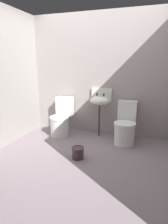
# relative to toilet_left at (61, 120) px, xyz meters

# --- Properties ---
(ground_plane) EXTENTS (3.28, 2.91, 0.08)m
(ground_plane) POSITION_rel_toilet_left_xyz_m (0.70, -0.90, -0.36)
(ground_plane) COLOR gray
(wall_back) EXTENTS (3.28, 0.10, 2.46)m
(wall_back) POSITION_rel_toilet_left_xyz_m (0.70, 0.40, 0.91)
(wall_back) COLOR #9E9592
(wall_back) RESTS_ON ground
(toilet_left) EXTENTS (0.41, 0.60, 0.78)m
(toilet_left) POSITION_rel_toilet_left_xyz_m (0.00, 0.00, 0.00)
(toilet_left) COLOR white
(toilet_left) RESTS_ON ground
(toilet_right) EXTENTS (0.41, 0.60, 0.78)m
(toilet_right) POSITION_rel_toilet_left_xyz_m (1.33, 0.00, 0.00)
(toilet_right) COLOR white
(toilet_right) RESTS_ON ground
(sink) EXTENTS (0.42, 0.35, 0.99)m
(sink) POSITION_rel_toilet_left_xyz_m (0.79, 0.19, 0.43)
(sink) COLOR #3F2E36
(sink) RESTS_ON ground
(bucket) EXTENTS (0.20, 0.20, 0.19)m
(bucket) POSITION_rel_toilet_left_xyz_m (0.69, -0.88, -0.22)
(bucket) COLOR #3F2E36
(bucket) RESTS_ON ground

